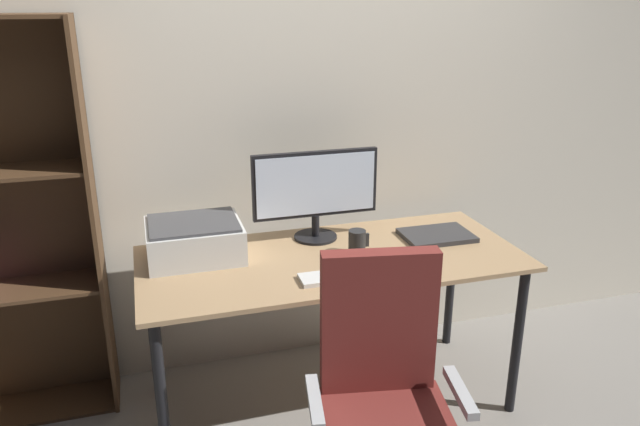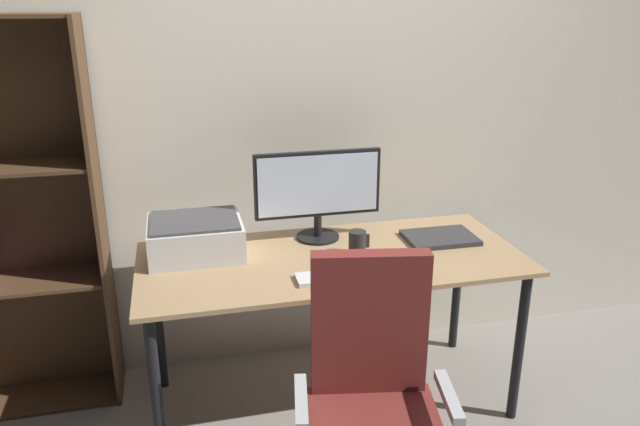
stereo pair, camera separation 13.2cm
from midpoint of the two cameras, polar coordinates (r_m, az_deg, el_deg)
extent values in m
plane|color=gray|center=(3.03, 2.32, -17.02)|extent=(12.00, 12.00, 0.00)
cube|color=beige|center=(3.00, -0.17, 9.84)|extent=(6.40, 0.10, 2.60)
cube|color=tan|center=(2.66, 2.54, -4.29)|extent=(1.66, 0.73, 0.02)
cylinder|color=black|center=(2.49, -13.46, -16.50)|extent=(0.04, 0.04, 0.72)
cylinder|color=black|center=(2.88, 19.35, -11.74)|extent=(0.04, 0.04, 0.72)
cylinder|color=black|center=(3.01, -13.65, -9.71)|extent=(0.04, 0.04, 0.72)
cylinder|color=black|center=(3.35, 13.77, -6.66)|extent=(0.04, 0.04, 0.72)
cylinder|color=black|center=(2.86, 1.12, -2.23)|extent=(0.20, 0.20, 0.01)
cylinder|color=black|center=(2.84, 1.12, -1.18)|extent=(0.04, 0.04, 0.10)
cube|color=black|center=(2.77, 1.15, 2.73)|extent=(0.58, 0.03, 0.30)
cube|color=silver|center=(2.76, 1.23, 2.64)|extent=(0.55, 0.01, 0.27)
cube|color=silver|center=(2.45, 2.70, -5.99)|extent=(0.29, 0.11, 0.02)
cube|color=black|center=(2.51, 8.29, -5.39)|extent=(0.07, 0.11, 0.03)
cylinder|color=black|center=(2.67, 4.88, -2.76)|extent=(0.08, 0.08, 0.11)
cube|color=black|center=(2.69, 5.81, -2.56)|extent=(0.02, 0.01, 0.06)
cube|color=#2D2D30|center=(2.90, 12.42, -2.27)|extent=(0.32, 0.23, 0.02)
cube|color=silver|center=(2.70, -10.14, -2.33)|extent=(0.40, 0.34, 0.15)
cube|color=#424244|center=(2.67, -10.24, -0.71)|extent=(0.37, 0.31, 0.01)
cube|color=maroon|center=(2.14, 6.42, -10.16)|extent=(0.41, 0.14, 0.52)
cube|color=#B7BABC|center=(2.05, 0.16, -17.17)|extent=(0.09, 0.26, 0.03)
cube|color=#B7BABC|center=(2.12, 13.76, -16.30)|extent=(0.09, 0.26, 0.03)
cube|color=#4C331E|center=(2.84, -18.54, -0.72)|extent=(0.02, 0.28, 1.74)
cube|color=#4C331E|center=(3.02, -25.03, -0.38)|extent=(0.72, 0.01, 1.74)
cube|color=#4C331E|center=(3.28, -23.24, -15.54)|extent=(0.69, 0.26, 0.02)
cube|color=#4C331E|center=(2.99, -24.77, -5.95)|extent=(0.69, 0.26, 0.02)
cube|color=#4C331E|center=(2.82, -26.26, 3.73)|extent=(0.69, 0.26, 0.02)
camera|label=1|loc=(0.07, -88.55, 0.51)|focal=34.32mm
camera|label=2|loc=(0.07, 91.45, -0.51)|focal=34.32mm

